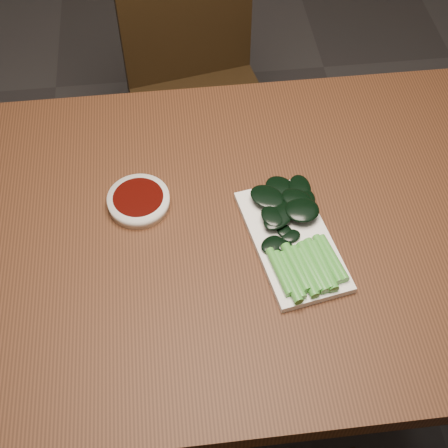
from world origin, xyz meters
TOP-DOWN VIEW (x-y plane):
  - ground at (0.00, 0.00)m, footprint 6.00×6.00m
  - table at (0.00, 0.00)m, footprint 1.40×0.80m
  - chair_far at (-0.01, 0.71)m, footprint 0.44×0.44m
  - sauce_bowl at (-0.18, 0.07)m, footprint 0.12×0.12m
  - serving_plate at (0.10, -0.05)m, footprint 0.19×0.29m
  - gai_lan at (0.11, -0.05)m, footprint 0.16×0.30m

SIDE VIEW (x-z plane):
  - ground at x=0.00m, z-range 0.00..0.00m
  - chair_far at x=-0.01m, z-range 0.04..0.93m
  - table at x=0.00m, z-range 0.30..1.05m
  - serving_plate at x=0.10m, z-range 0.75..0.76m
  - sauce_bowl at x=-0.18m, z-range 0.75..0.78m
  - gai_lan at x=0.11m, z-range 0.76..0.79m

